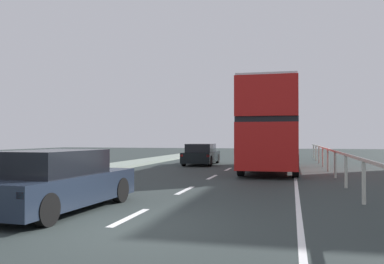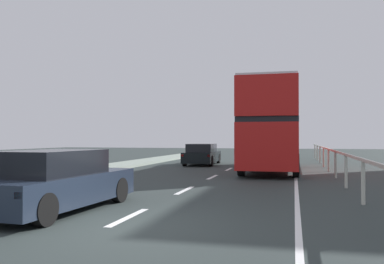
# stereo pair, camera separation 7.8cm
# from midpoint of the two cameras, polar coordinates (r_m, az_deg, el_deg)

# --- Properties ---
(ground_plane) EXTENTS (74.19, 120.00, 0.10)m
(ground_plane) POSITION_cam_midpoint_polar(r_m,az_deg,el_deg) (8.22, -11.07, -12.91)
(ground_plane) COLOR #2A3232
(lane_paint_markings) EXTENTS (3.61, 46.00, 0.01)m
(lane_paint_markings) POSITION_cam_midpoint_polar(r_m,az_deg,el_deg) (15.95, 9.42, -6.84)
(lane_paint_markings) COLOR silver
(lane_paint_markings) RESTS_ON ground
(bridge_side_railing) EXTENTS (0.10, 42.00, 1.16)m
(bridge_side_railing) POSITION_cam_midpoint_polar(r_m,az_deg,el_deg) (16.41, 19.71, -3.38)
(bridge_side_railing) COLOR beige
(bridge_side_railing) RESTS_ON ground
(double_decker_bus_red) EXTENTS (2.67, 10.75, 4.32)m
(double_decker_bus_red) POSITION_cam_midpoint_polar(r_m,az_deg,el_deg) (21.91, 10.85, 0.84)
(double_decker_bus_red) COLOR #B21815
(double_decker_bus_red) RESTS_ON ground
(hatchback_car_near) EXTENTS (1.95, 4.55, 1.40)m
(hatchback_car_near) POSITION_cam_midpoint_polar(r_m,az_deg,el_deg) (9.94, -18.38, -6.58)
(hatchback_car_near) COLOR #1C2535
(hatchback_car_near) RESTS_ON ground
(sedan_car_ahead) EXTENTS (1.94, 4.63, 1.32)m
(sedan_car_ahead) POSITION_cam_midpoint_polar(r_m,az_deg,el_deg) (25.93, 1.22, -3.14)
(sedan_car_ahead) COLOR black
(sedan_car_ahead) RESTS_ON ground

